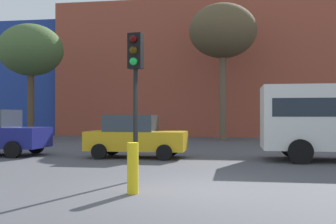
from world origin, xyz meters
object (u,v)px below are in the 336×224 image
parked_car_2 (135,136)px  bare_tree_0 (31,51)px  traffic_light_island (135,72)px  bare_tree_2 (223,32)px  bollard_yellow_0 (133,168)px

parked_car_2 → bare_tree_0: bearing=134.4°
traffic_light_island → bare_tree_2: 17.79m
bare_tree_0 → bare_tree_2: (12.28, 2.23, 1.27)m
bare_tree_2 → bollard_yellow_0: size_ratio=8.31×
traffic_light_island → bare_tree_2: bare_tree_2 is taller
traffic_light_island → parked_car_2: bearing=-157.6°
bare_tree_0 → bollard_yellow_0: (10.90, -16.63, -5.28)m
traffic_light_island → bare_tree_2: size_ratio=0.42×
traffic_light_island → bollard_yellow_0: size_ratio=3.47×
bare_tree_0 → bollard_yellow_0: bare_tree_0 is taller
parked_car_2 → bollard_yellow_0: (1.70, -7.22, -0.29)m
parked_car_2 → bare_tree_2: size_ratio=0.43×
bare_tree_0 → bollard_yellow_0: bearing=-56.7°
bollard_yellow_0 → traffic_light_island: bearing=101.9°
bare_tree_0 → bare_tree_2: 12.55m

